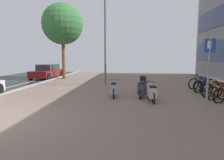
% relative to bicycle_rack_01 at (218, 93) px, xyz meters
% --- Properties ---
extents(ground, '(21.00, 40.00, 0.13)m').
position_rel_bicycle_rack_01_xyz_m(ground, '(-7.12, -3.96, -0.36)').
color(ground, '#212824').
extents(bicycle_rack_01, '(1.26, 0.54, 0.97)m').
position_rel_bicycle_rack_01_xyz_m(bicycle_rack_01, '(0.00, 0.00, 0.00)').
color(bicycle_rack_01, black).
rests_on(bicycle_rack_01, ground).
extents(bicycle_rack_02, '(1.32, 0.65, 1.02)m').
position_rel_bicycle_rack_01_xyz_m(bicycle_rack_02, '(0.00, 0.61, 0.02)').
color(bicycle_rack_02, black).
rests_on(bicycle_rack_02, ground).
extents(bicycle_rack_03, '(1.24, 0.50, 0.94)m').
position_rel_bicycle_rack_01_xyz_m(bicycle_rack_03, '(0.15, 1.22, -0.01)').
color(bicycle_rack_03, black).
rests_on(bicycle_rack_03, ground).
extents(bicycle_rack_04, '(1.26, 0.76, 1.01)m').
position_rel_bicycle_rack_01_xyz_m(bicycle_rack_04, '(-0.02, 1.83, 0.01)').
color(bicycle_rack_04, black).
rests_on(bicycle_rack_04, ground).
extents(bicycle_rack_05, '(1.18, 0.65, 0.92)m').
position_rel_bicycle_rack_01_xyz_m(bicycle_rack_05, '(0.12, 2.44, -0.01)').
color(bicycle_rack_05, black).
rests_on(bicycle_rack_05, ground).
extents(bicycle_rack_06, '(1.37, 0.49, 1.01)m').
position_rel_bicycle_rack_01_xyz_m(bicycle_rack_06, '(0.18, 3.05, 0.01)').
color(bicycle_rack_06, black).
rests_on(bicycle_rack_06, ground).
extents(scooter_near, '(0.52, 1.81, 0.82)m').
position_rel_bicycle_rack_01_xyz_m(scooter_near, '(-3.15, -0.61, 0.06)').
color(scooter_near, black).
rests_on(scooter_near, ground).
extents(scooter_mid, '(0.74, 1.72, 0.80)m').
position_rel_bicycle_rack_01_xyz_m(scooter_mid, '(-3.51, 0.25, 0.07)').
color(scooter_mid, black).
rests_on(scooter_mid, ground).
extents(scooter_far, '(0.52, 1.78, 0.81)m').
position_rel_bicycle_rack_01_xyz_m(scooter_far, '(-4.95, 0.24, 0.06)').
color(scooter_far, black).
rests_on(scooter_far, ground).
extents(scooter_extra, '(0.61, 1.80, 0.95)m').
position_rel_bicycle_rack_01_xyz_m(scooter_extra, '(-3.33, 2.31, 0.09)').
color(scooter_extra, black).
rests_on(scooter_extra, ground).
extents(parked_car_far, '(1.77, 4.34, 1.30)m').
position_rel_bicycle_rack_01_xyz_m(parked_car_far, '(-11.92, 8.50, 0.28)').
color(parked_car_far, maroon).
rests_on(parked_car_far, ground).
extents(parking_sign, '(0.40, 0.07, 2.68)m').
position_rel_bicycle_rack_01_xyz_m(parking_sign, '(-1.28, -1.99, 1.30)').
color(parking_sign, gray).
rests_on(parking_sign, ground).
extents(lamp_post, '(0.20, 0.52, 6.57)m').
position_rel_bicycle_rack_01_xyz_m(lamp_post, '(-5.85, 4.24, 3.27)').
color(lamp_post, slate).
rests_on(lamp_post, ground).
extents(street_tree, '(3.66, 3.66, 6.78)m').
position_rel_bicycle_rack_01_xyz_m(street_tree, '(-10.15, 8.03, 4.58)').
color(street_tree, brown).
rests_on(street_tree, ground).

